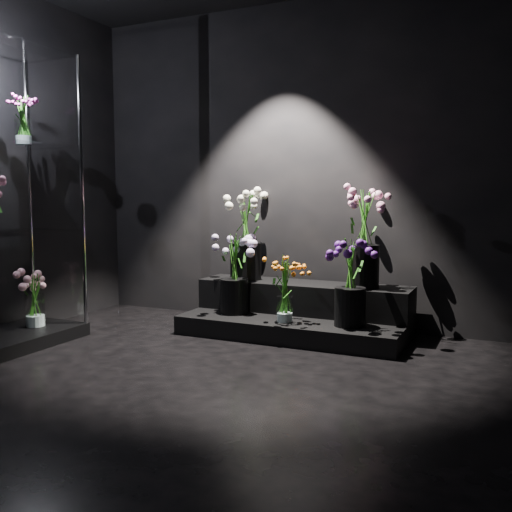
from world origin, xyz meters
The scene contains 11 objects.
floor centered at (0.00, 0.00, 0.00)m, with size 4.00×4.00×0.00m, color black.
wall_back centered at (0.00, 2.00, 1.40)m, with size 4.00×4.00×0.00m, color black.
display_riser centered at (0.15, 1.64, 0.17)m, with size 1.81×0.80×0.40m.
display_case centered at (-1.68, 0.34, 1.11)m, with size 0.61×1.01×2.22m.
bouquet_orange_bells centered at (0.15, 1.33, 0.42)m, with size 0.32×0.32×0.52m.
bouquet_lilac centered at (-0.36, 1.46, 0.53)m, with size 0.43×0.43×0.66m.
bouquet_purple centered at (0.65, 1.41, 0.53)m, with size 0.38×0.38×0.68m.
bouquet_cream_roses centered at (-0.38, 1.73, 0.84)m, with size 0.42×0.42×0.76m.
bouquet_pink_roses centered at (0.67, 1.71, 0.86)m, with size 0.45×0.45×0.79m.
bouquet_case_magenta centered at (-1.68, 0.52, 1.72)m, with size 0.26×0.26×0.39m.
bouquet_case_base_pink centered at (-1.67, 0.55, 0.32)m, with size 0.35×0.35×0.42m.
Camera 1 is at (1.79, -2.74, 1.13)m, focal length 40.00 mm.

